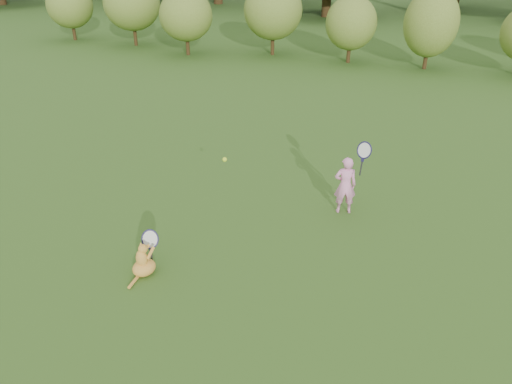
% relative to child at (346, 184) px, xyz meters
% --- Properties ---
extents(ground, '(100.00, 100.00, 0.00)m').
position_rel_child_xyz_m(ground, '(-1.52, -1.77, -0.55)').
color(ground, '#2C4A14').
rests_on(ground, ground).
extents(shrub_row, '(28.00, 3.00, 2.80)m').
position_rel_child_xyz_m(shrub_row, '(-1.52, 11.23, 0.85)').
color(shrub_row, '#596B21').
rests_on(shrub_row, ground).
extents(child, '(0.61, 0.41, 1.56)m').
position_rel_child_xyz_m(child, '(0.00, 0.00, 0.00)').
color(child, pink).
rests_on(child, ground).
extents(cat, '(0.51, 0.79, 0.68)m').
position_rel_child_xyz_m(cat, '(-2.55, -2.55, -0.28)').
color(cat, orange).
rests_on(cat, ground).
extents(tennis_ball, '(0.08, 0.08, 0.08)m').
position_rel_child_xyz_m(tennis_ball, '(-1.97, -0.59, 0.48)').
color(tennis_ball, '#ADE61B').
rests_on(tennis_ball, ground).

